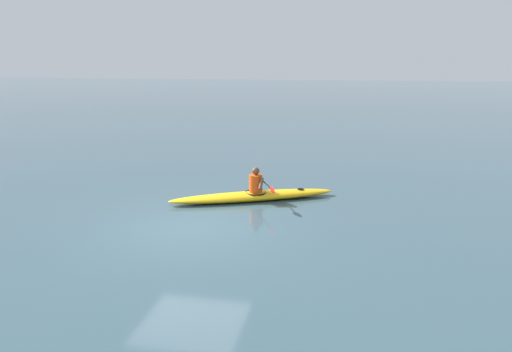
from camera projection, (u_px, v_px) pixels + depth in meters
The scene contains 3 objects.
ground_plane at pixel (190, 227), 11.37m from camera, with size 160.00×160.00×0.00m, color #334C56.
kayak at pixel (253, 196), 13.50m from camera, with size 4.52×2.58×0.24m.
kayaker at pixel (256, 182), 13.43m from camera, with size 1.04×2.17×0.70m.
Camera 1 is at (-3.63, 10.25, 3.86)m, focal length 33.98 mm.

